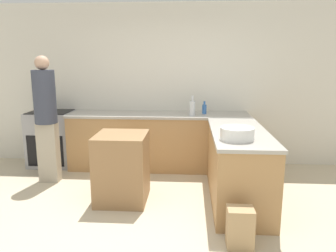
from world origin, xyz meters
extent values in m
plane|color=beige|center=(0.00, 0.00, 0.00)|extent=(14.00, 14.00, 0.00)
cube|color=silver|center=(0.00, 2.26, 1.35)|extent=(8.00, 0.06, 2.70)
cube|color=tan|center=(0.00, 1.91, 0.44)|extent=(2.91, 0.65, 0.88)
cube|color=#ADA89E|center=(0.00, 1.91, 0.90)|extent=(2.94, 0.68, 0.04)
cube|color=tan|center=(1.12, 0.71, 0.44)|extent=(0.66, 1.76, 0.88)
cube|color=#ADA89E|center=(1.12, 0.71, 0.90)|extent=(0.69, 1.79, 0.04)
cube|color=#99999E|center=(-1.83, 1.94, 0.46)|extent=(0.72, 0.58, 0.92)
cube|color=black|center=(-1.83, 1.65, 0.32)|extent=(0.60, 0.01, 0.51)
cube|color=black|center=(-1.83, 1.94, 0.92)|extent=(0.66, 0.54, 0.01)
cube|color=#997047|center=(-0.35, 0.60, 0.44)|extent=(0.63, 0.66, 0.87)
cylinder|color=white|center=(1.03, 0.23, 0.99)|extent=(0.37, 0.37, 0.14)
cylinder|color=silver|center=(0.54, 1.75, 1.03)|extent=(0.09, 0.09, 0.23)
cylinder|color=silver|center=(0.54, 1.75, 1.19)|extent=(0.04, 0.04, 0.09)
cylinder|color=#386BB7|center=(0.74, 1.94, 0.99)|extent=(0.07, 0.07, 0.15)
cylinder|color=#386BB7|center=(0.74, 1.94, 1.09)|extent=(0.03, 0.03, 0.06)
cylinder|color=#475B1E|center=(0.53, 1.86, 1.00)|extent=(0.06, 0.06, 0.17)
cylinder|color=#475B1E|center=(0.53, 1.86, 1.12)|extent=(0.03, 0.03, 0.06)
cube|color=#ADA38E|center=(-1.56, 1.18, 0.44)|extent=(0.28, 0.17, 0.88)
cylinder|color=#383D4C|center=(-1.56, 1.18, 1.26)|extent=(0.31, 0.31, 0.76)
sphere|color=tan|center=(-1.56, 1.18, 1.74)|extent=(0.20, 0.20, 0.20)
cube|color=tan|center=(1.00, -0.39, 0.20)|extent=(0.25, 0.21, 0.40)
camera|label=1|loc=(0.50, -3.33, 1.81)|focal=35.00mm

